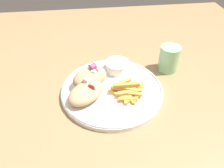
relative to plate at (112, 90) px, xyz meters
The scene contains 7 objects.
table 0.08m from the plate, 40.59° to the left, with size 1.34×1.34×0.70m.
plate is the anchor object (origin of this frame).
pita_sandwich_near 0.09m from the plate, 158.59° to the right, with size 0.14×0.14×0.06m.
pita_sandwich_far 0.08m from the plate, 153.99° to the left, with size 0.14×0.12×0.07m.
fries_pile 0.05m from the plate, 32.13° to the right, with size 0.11×0.10×0.04m.
sauce_ramekin 0.10m from the plate, 70.38° to the left, with size 0.08×0.08×0.04m.
water_glass 0.23m from the plate, 24.54° to the left, with size 0.07×0.07×0.09m.
Camera 1 is at (-0.09, -0.53, 1.17)m, focal length 35.00 mm.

